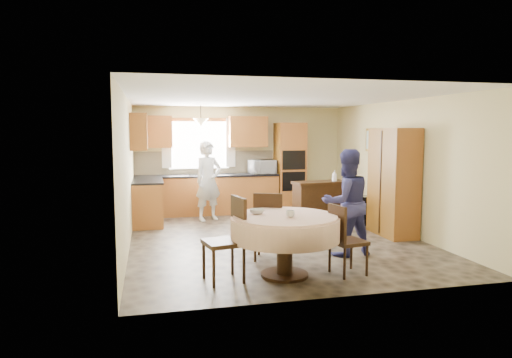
{
  "coord_description": "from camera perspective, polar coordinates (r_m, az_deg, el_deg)",
  "views": [
    {
      "loc": [
        -2.15,
        -7.78,
        1.92
      ],
      "look_at": [
        -0.25,
        0.3,
        1.05
      ],
      "focal_mm": 32.0,
      "sensor_mm": 36.0,
      "label": 1
    }
  ],
  "objects": [
    {
      "name": "floor",
      "position": [
        8.29,
        2.17,
        -7.41
      ],
      "size": [
        5.0,
        6.0,
        0.01
      ],
      "primitive_type": "cube",
      "color": "brown",
      "rests_on": "ground"
    },
    {
      "name": "ceiling",
      "position": [
        8.09,
        2.25,
        10.09
      ],
      "size": [
        5.0,
        6.0,
        0.01
      ],
      "primitive_type": "cube",
      "color": "white",
      "rests_on": "wall_back"
    },
    {
      "name": "wall_back",
      "position": [
        11.01,
        -1.95,
        2.49
      ],
      "size": [
        5.0,
        0.02,
        2.5
      ],
      "primitive_type": "cube",
      "color": "#D0C385",
      "rests_on": "floor"
    },
    {
      "name": "wall_front",
      "position": [
        5.28,
        10.91,
        -1.43
      ],
      "size": [
        5.0,
        0.02,
        2.5
      ],
      "primitive_type": "cube",
      "color": "#D0C385",
      "rests_on": "floor"
    },
    {
      "name": "wall_left",
      "position": [
        7.81,
        -15.76,
        0.83
      ],
      "size": [
        0.02,
        6.0,
        2.5
      ],
      "primitive_type": "cube",
      "color": "#D0C385",
      "rests_on": "floor"
    },
    {
      "name": "wall_right",
      "position": [
        9.08,
        17.6,
        1.47
      ],
      "size": [
        0.02,
        6.0,
        2.5
      ],
      "primitive_type": "cube",
      "color": "#D0C385",
      "rests_on": "floor"
    },
    {
      "name": "window",
      "position": [
        10.82,
        -7.15,
        4.24
      ],
      "size": [
        1.4,
        0.03,
        1.1
      ],
      "primitive_type": "cube",
      "color": "white",
      "rests_on": "wall_back"
    },
    {
      "name": "curtain_left",
      "position": [
        10.72,
        -11.13,
        4.43
      ],
      "size": [
        0.22,
        0.02,
        1.15
      ],
      "primitive_type": "cube",
      "color": "white",
      "rests_on": "wall_back"
    },
    {
      "name": "curtain_right",
      "position": [
        10.88,
        -3.18,
        4.55
      ],
      "size": [
        0.22,
        0.02,
        1.15
      ],
      "primitive_type": "cube",
      "color": "white",
      "rests_on": "wall_back"
    },
    {
      "name": "base_cab_back",
      "position": [
        10.66,
        -6.11,
        -2.03
      ],
      "size": [
        3.3,
        0.6,
        0.88
      ],
      "primitive_type": "cube",
      "color": "#C66935",
      "rests_on": "floor"
    },
    {
      "name": "counter_back",
      "position": [
        10.61,
        -6.14,
        0.43
      ],
      "size": [
        3.3,
        0.64,
        0.04
      ],
      "primitive_type": "cube",
      "color": "black",
      "rests_on": "base_cab_back"
    },
    {
      "name": "base_cab_left",
      "position": [
        9.69,
        -13.39,
        -2.97
      ],
      "size": [
        0.6,
        1.2,
        0.88
      ],
      "primitive_type": "cube",
      "color": "#C66935",
      "rests_on": "floor"
    },
    {
      "name": "counter_left",
      "position": [
        9.63,
        -13.46,
        -0.26
      ],
      "size": [
        0.64,
        1.2,
        0.04
      ],
      "primitive_type": "cube",
      "color": "black",
      "rests_on": "base_cab_left"
    },
    {
      "name": "backsplash",
      "position": [
        10.87,
        -6.34,
        2.04
      ],
      "size": [
        3.3,
        0.02,
        0.55
      ],
      "primitive_type": "cube",
      "color": "beige",
      "rests_on": "wall_back"
    },
    {
      "name": "wall_cab_left",
      "position": [
        10.61,
        -12.77,
        5.78
      ],
      "size": [
        0.85,
        0.33,
        0.72
      ],
      "primitive_type": "cube",
      "color": "#B6622D",
      "rests_on": "wall_back"
    },
    {
      "name": "wall_cab_right",
      "position": [
        10.86,
        -1.01,
        5.93
      ],
      "size": [
        0.9,
        0.33,
        0.72
      ],
      "primitive_type": "cube",
      "color": "#B6622D",
      "rests_on": "wall_back"
    },
    {
      "name": "wall_cab_side",
      "position": [
        9.58,
        -14.42,
        5.74
      ],
      "size": [
        0.33,
        1.2,
        0.72
      ],
      "primitive_type": "cube",
      "color": "#B6622D",
      "rests_on": "wall_left"
    },
    {
      "name": "oven_tower",
      "position": [
        11.01,
        4.25,
        1.49
      ],
      "size": [
        0.66,
        0.62,
        2.12
      ],
      "primitive_type": "cube",
      "color": "#C66935",
      "rests_on": "floor"
    },
    {
      "name": "oven_upper",
      "position": [
        10.69,
        4.76,
        2.37
      ],
      "size": [
        0.56,
        0.01,
        0.45
      ],
      "primitive_type": "cube",
      "color": "black",
      "rests_on": "oven_tower"
    },
    {
      "name": "oven_lower",
      "position": [
        10.74,
        4.74,
        -0.29
      ],
      "size": [
        0.56,
        0.01,
        0.45
      ],
      "primitive_type": "cube",
      "color": "black",
      "rests_on": "oven_tower"
    },
    {
      "name": "pendant",
      "position": [
        10.34,
        -6.9,
        7.05
      ],
      "size": [
        0.36,
        0.36,
        0.18
      ],
      "primitive_type": "cone",
      "rotation": [
        3.14,
        0.0,
        0.0
      ],
      "color": "beige",
      "rests_on": "ceiling"
    },
    {
      "name": "sideboard",
      "position": [
        9.71,
        8.03,
        -3.02
      ],
      "size": [
        1.2,
        0.61,
        0.82
      ],
      "primitive_type": "cube",
      "rotation": [
        0.0,
        0.0,
        0.12
      ],
      "color": "#361F0E",
      "rests_on": "floor"
    },
    {
      "name": "space_heater",
      "position": [
        9.7,
        13.65,
        -3.82
      ],
      "size": [
        0.45,
        0.32,
        0.59
      ],
      "primitive_type": "cube",
      "rotation": [
        0.0,
        0.0,
        -0.05
      ],
      "color": "black",
      "rests_on": "floor"
    },
    {
      "name": "cupboard",
      "position": [
        8.76,
        16.79,
        -0.38
      ],
      "size": [
        0.52,
        1.04,
        1.98
      ],
      "primitive_type": "cube",
      "color": "#C66935",
      "rests_on": "floor"
    },
    {
      "name": "dining_table",
      "position": [
        6.06,
        3.62,
        -6.24
      ],
      "size": [
        1.44,
        1.44,
        0.82
      ],
      "color": "#361F0E",
      "rests_on": "floor"
    },
    {
      "name": "chair_left",
      "position": [
        5.91,
        -3.29,
        -6.96
      ],
      "size": [
        0.55,
        0.55,
        1.08
      ],
      "rotation": [
        0.0,
        0.0,
        -1.38
      ],
      "color": "#361F0E",
      "rests_on": "floor"
    },
    {
      "name": "chair_back",
      "position": [
        6.8,
        1.61,
        -5.52
      ],
      "size": [
        0.58,
        0.58,
        1.02
      ],
      "rotation": [
        0.0,
        0.0,
        2.75
      ],
      "color": "#361F0E",
      "rests_on": "floor"
    },
    {
      "name": "chair_right",
      "position": [
        6.24,
        10.9,
        -7.04
      ],
      "size": [
        0.48,
        0.48,
        0.95
      ],
      "rotation": [
        0.0,
        0.0,
        1.75
      ],
      "color": "#361F0E",
      "rests_on": "floor"
    },
    {
      "name": "framed_picture",
      "position": [
        9.96,
        14.42,
        4.74
      ],
      "size": [
        0.06,
        0.6,
        0.49
      ],
      "color": "gold",
      "rests_on": "wall_right"
    },
    {
      "name": "microwave",
      "position": [
        10.78,
        0.78,
        1.53
      ],
      "size": [
        0.65,
        0.5,
        0.32
      ],
      "primitive_type": "imported",
      "rotation": [
        0.0,
        0.0,
        0.19
      ],
      "color": "silver",
      "rests_on": "counter_back"
    },
    {
      "name": "person_sink",
      "position": [
        9.87,
        -5.98,
        -0.25
      ],
      "size": [
        0.74,
        0.63,
        1.71
      ],
      "primitive_type": "imported",
      "rotation": [
        0.0,
        0.0,
        0.42
      ],
      "color": "silver",
      "rests_on": "floor"
    },
    {
      "name": "person_dining",
      "position": [
        7.18,
        11.22,
        -2.91
      ],
      "size": [
        0.86,
        0.71,
        1.65
      ],
      "primitive_type": "imported",
      "rotation": [
        0.0,
        0.0,
        3.25
      ],
      "color": "navy",
      "rests_on": "floor"
    },
    {
      "name": "bowl_sideboard",
      "position": [
        9.58,
        6.98,
        -0.5
      ],
      "size": [
        0.2,
        0.2,
        0.05
      ],
      "primitive_type": "imported",
      "rotation": [
        0.0,
        0.0,
        0.02
      ],
      "color": "#B2B2B2",
      "rests_on": "sideboard"
    },
    {
      "name": "bottle_sideboard",
      "position": [
        9.76,
        9.79,
        0.27
      ],
      "size": [
        0.15,
        0.15,
        0.28
      ],
      "primitive_type": "imported",
      "rotation": [
        0.0,
        0.0,
        -0.43
      ],
      "color": "silver",
      "rests_on": "sideboard"
    },
    {
      "name": "cup_table",
      "position": [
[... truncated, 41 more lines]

